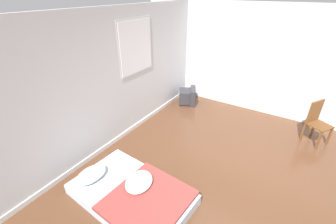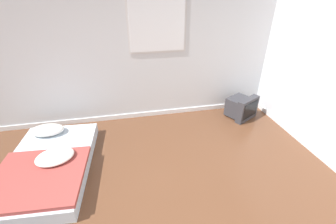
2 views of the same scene
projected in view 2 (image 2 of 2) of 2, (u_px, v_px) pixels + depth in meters
The scene contains 3 objects.
wall_back at pixel (126, 52), 3.90m from camera, with size 7.88×0.08×2.60m.
mattress_bed at pixel (48, 164), 3.14m from camera, with size 1.24×1.88×0.32m.
crt_tv at pixel (241, 107), 4.42m from camera, with size 0.64×0.62×0.44m.
Camera 2 is at (-0.07, -1.28, 2.29)m, focal length 24.00 mm.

